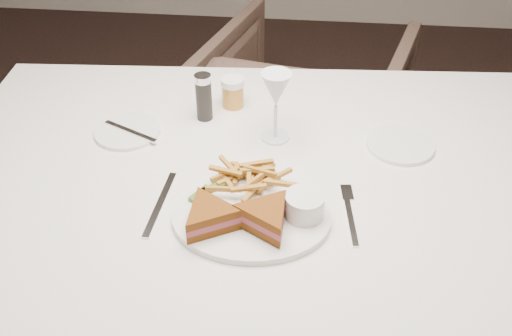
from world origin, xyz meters
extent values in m
plane|color=black|center=(0.00, 0.00, 0.00)|extent=(5.00, 5.00, 0.00)
cube|color=silver|center=(0.23, -0.10, 0.38)|extent=(1.53, 1.07, 0.75)
imported|color=#503B31|center=(0.33, 0.82, 0.36)|extent=(0.86, 0.83, 0.72)
ellipsoid|color=white|center=(0.24, -0.25, 0.76)|extent=(0.34, 0.27, 0.01)
cube|color=silver|center=(0.04, -0.23, 0.75)|extent=(0.03, 0.21, 0.00)
cylinder|color=white|center=(-0.10, 0.03, 0.76)|extent=(0.16, 0.16, 0.01)
cylinder|color=white|center=(0.56, 0.04, 0.76)|extent=(0.16, 0.16, 0.01)
cylinder|color=black|center=(0.08, 0.11, 0.81)|extent=(0.04, 0.04, 0.12)
cylinder|color=#BA7D2C|center=(0.14, 0.18, 0.79)|extent=(0.06, 0.06, 0.08)
cube|color=#406523|center=(0.15, -0.18, 0.77)|extent=(0.05, 0.05, 0.01)
cube|color=#406523|center=(0.12, -0.21, 0.77)|extent=(0.04, 0.06, 0.01)
cylinder|color=white|center=(0.34, -0.24, 0.79)|extent=(0.08, 0.08, 0.05)
camera|label=1|loc=(0.33, -1.09, 1.54)|focal=40.00mm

